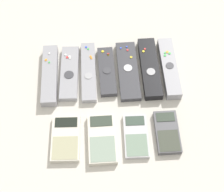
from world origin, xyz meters
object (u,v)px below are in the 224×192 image
(remote_1, at_px, (69,73))
(remote_3, at_px, (107,71))
(remote_0, at_px, (50,75))
(remote_4, at_px, (128,71))
(calculator_0, at_px, (66,138))
(calculator_1, at_px, (102,139))
(remote_2, at_px, (89,72))
(remote_6, at_px, (169,68))
(remote_5, at_px, (150,68))
(calculator_3, at_px, (167,132))
(calculator_2, at_px, (136,136))

(remote_1, height_order, remote_3, same)
(remote_0, bearing_deg, remote_1, 7.20)
(remote_4, relative_size, calculator_0, 1.52)
(remote_1, xyz_separation_m, calculator_1, (0.09, -0.23, 0.00))
(remote_0, bearing_deg, remote_4, 1.42)
(remote_2, height_order, remote_6, remote_6)
(remote_3, bearing_deg, remote_4, -2.48)
(remote_6, bearing_deg, remote_3, 178.82)
(remote_5, xyz_separation_m, calculator_1, (-0.16, -0.22, -0.00))
(calculator_3, bearing_deg, calculator_2, -176.41)
(remote_2, bearing_deg, calculator_2, -60.40)
(remote_0, bearing_deg, calculator_2, -41.38)
(remote_3, bearing_deg, remote_6, -1.97)
(remote_5, relative_size, calculator_1, 1.47)
(remote_0, height_order, remote_2, remote_0)
(remote_4, bearing_deg, remote_1, 178.71)
(remote_2, xyz_separation_m, calculator_1, (0.03, -0.23, 0.00))
(remote_1, height_order, calculator_3, remote_1)
(calculator_2, bearing_deg, remote_4, 92.24)
(calculator_0, distance_m, calculator_2, 0.19)
(remote_4, height_order, calculator_3, same)
(remote_0, height_order, remote_4, remote_0)
(remote_4, bearing_deg, calculator_0, -131.77)
(remote_1, xyz_separation_m, remote_6, (0.30, -0.01, 0.01))
(remote_0, xyz_separation_m, calculator_2, (0.24, -0.22, -0.01))
(remote_5, bearing_deg, calculator_1, -125.05)
(remote_0, bearing_deg, calculator_3, -32.22)
(calculator_0, height_order, calculator_3, same)
(remote_4, bearing_deg, calculator_3, -67.50)
(remote_1, distance_m, calculator_1, 0.24)
(calculator_0, relative_size, calculator_3, 1.08)
(remote_1, relative_size, calculator_0, 1.40)
(calculator_1, bearing_deg, remote_4, 67.95)
(remote_4, bearing_deg, remote_6, -0.96)
(remote_0, distance_m, remote_5, 0.30)
(calculator_2, bearing_deg, remote_0, 139.61)
(calculator_0, bearing_deg, remote_2, 74.77)
(remote_4, height_order, remote_5, remote_5)
(remote_2, distance_m, calculator_1, 0.23)
(remote_3, relative_size, calculator_1, 1.18)
(remote_0, distance_m, calculator_0, 0.22)
(remote_2, height_order, calculator_3, remote_2)
(remote_2, relative_size, remote_4, 1.01)
(remote_2, bearing_deg, remote_3, -1.67)
(remote_0, bearing_deg, remote_5, 1.72)
(remote_2, bearing_deg, calculator_0, -106.95)
(calculator_1, bearing_deg, remote_2, 97.58)
(remote_0, relative_size, calculator_3, 1.63)
(calculator_0, bearing_deg, calculator_2, 1.12)
(remote_4, height_order, remote_6, remote_6)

